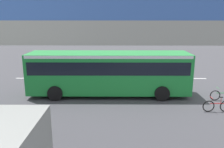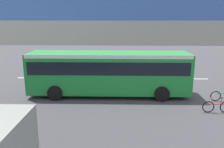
{
  "view_description": "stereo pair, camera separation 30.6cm",
  "coord_description": "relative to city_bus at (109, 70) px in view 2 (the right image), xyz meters",
  "views": [
    {
      "loc": [
        -0.25,
        17.91,
        5.59
      ],
      "look_at": [
        -0.13,
        1.49,
        1.6
      ],
      "focal_mm": 37.27,
      "sensor_mm": 36.0,
      "label": 1
    },
    {
      "loc": [
        -0.56,
        17.9,
        5.59
      ],
      "look_at": [
        -0.13,
        1.49,
        1.6
      ],
      "focal_mm": 37.27,
      "sensor_mm": 36.0,
      "label": 2
    }
  ],
  "objects": [
    {
      "name": "lane_dash_right",
      "position": [
        3.9,
        -4.77,
        -1.88
      ],
      "size": [
        2.0,
        0.2,
        0.01
      ],
      "primitive_type": "cube",
      "color": "silver",
      "rests_on": "ground"
    },
    {
      "name": "city_bus",
      "position": [
        0.0,
        0.0,
        0.0
      ],
      "size": [
        11.54,
        2.85,
        3.15
      ],
      "color": "#1E8C38",
      "rests_on": "ground"
    },
    {
      "name": "pedestrian_overpass",
      "position": [
        -0.1,
        10.42,
        3.04
      ],
      "size": [
        28.92,
        2.6,
        6.63
      ],
      "color": "gray",
      "rests_on": "ground"
    },
    {
      "name": "pedestrian",
      "position": [
        0.63,
        -4.99,
        -1.0
      ],
      "size": [
        0.38,
        0.38,
        1.79
      ],
      "color": "#2D2D38",
      "rests_on": "ground"
    },
    {
      "name": "lane_dash_leftmost",
      "position": [
        -8.1,
        -4.77,
        -1.88
      ],
      "size": [
        2.0,
        0.2,
        0.01
      ],
      "primitive_type": "cube",
      "color": "silver",
      "rests_on": "ground"
    },
    {
      "name": "bicycle_green",
      "position": [
        -7.9,
        1.18,
        -1.51
      ],
      "size": [
        1.77,
        0.44,
        0.96
      ],
      "color": "black",
      "rests_on": "ground"
    },
    {
      "name": "lane_dash_centre",
      "position": [
        -0.1,
        -4.77,
        -1.88
      ],
      "size": [
        2.0,
        0.2,
        0.01
      ],
      "primitive_type": "cube",
      "color": "silver",
      "rests_on": "ground"
    },
    {
      "name": "lane_dash_rightmost",
      "position": [
        7.9,
        -4.77,
        -1.88
      ],
      "size": [
        2.0,
        0.2,
        0.01
      ],
      "primitive_type": "cube",
      "color": "silver",
      "rests_on": "ground"
    },
    {
      "name": "ground",
      "position": [
        -0.1,
        -1.43,
        -1.88
      ],
      "size": [
        80.0,
        80.0,
        0.0
      ],
      "primitive_type": "plane",
      "color": "#424247"
    },
    {
      "name": "bicycle_red",
      "position": [
        -6.65,
        3.2,
        -1.51
      ],
      "size": [
        1.77,
        0.44,
        0.96
      ],
      "color": "black",
      "rests_on": "ground"
    },
    {
      "name": "lane_dash_left",
      "position": [
        -4.1,
        -4.77,
        -1.88
      ],
      "size": [
        2.0,
        0.2,
        0.01
      ],
      "primitive_type": "cube",
      "color": "silver",
      "rests_on": "ground"
    }
  ]
}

